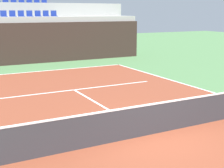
# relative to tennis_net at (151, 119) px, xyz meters

# --- Properties ---
(ground_plane) EXTENTS (80.00, 80.00, 0.00)m
(ground_plane) POSITION_rel_tennis_net_xyz_m (0.00, 0.00, -0.51)
(ground_plane) COLOR #477042
(court_surface) EXTENTS (11.00, 24.00, 0.01)m
(court_surface) POSITION_rel_tennis_net_xyz_m (0.00, 0.00, -0.50)
(court_surface) COLOR brown
(court_surface) RESTS_ON ground_plane
(baseline_far) EXTENTS (11.00, 0.10, 0.00)m
(baseline_far) POSITION_rel_tennis_net_xyz_m (0.00, 11.95, -0.50)
(baseline_far) COLOR white
(baseline_far) RESTS_ON court_surface
(service_line_far) EXTENTS (8.26, 0.10, 0.00)m
(service_line_far) POSITION_rel_tennis_net_xyz_m (0.00, 6.40, -0.50)
(service_line_far) COLOR white
(service_line_far) RESTS_ON court_surface
(centre_service_line) EXTENTS (0.10, 6.40, 0.00)m
(centre_service_line) POSITION_rel_tennis_net_xyz_m (0.00, 3.20, -0.50)
(centre_service_line) COLOR white
(centre_service_line) RESTS_ON court_surface
(back_wall) EXTENTS (17.86, 0.30, 2.87)m
(back_wall) POSITION_rel_tennis_net_xyz_m (0.00, 15.33, 0.93)
(back_wall) COLOR #33231E
(back_wall) RESTS_ON ground_plane
(stands_tier_lower) EXTENTS (17.86, 2.40, 3.27)m
(stands_tier_lower) POSITION_rel_tennis_net_xyz_m (0.00, 16.68, 1.13)
(stands_tier_lower) COLOR #9E9E99
(stands_tier_lower) RESTS_ON ground_plane
(stands_tier_upper) EXTENTS (17.86, 2.40, 4.30)m
(stands_tier_upper) POSITION_rel_tennis_net_xyz_m (0.00, 19.08, 1.64)
(stands_tier_upper) COLOR #9E9E99
(stands_tier_upper) RESTS_ON ground_plane
(seating_row_lower) EXTENTS (5.37, 0.44, 0.44)m
(seating_row_lower) POSITION_rel_tennis_net_xyz_m (0.00, 16.77, 2.89)
(seating_row_lower) COLOR navy
(seating_row_lower) RESTS_ON stands_tier_lower
(seating_row_upper) EXTENTS (5.37, 0.44, 0.44)m
(seating_row_upper) POSITION_rel_tennis_net_xyz_m (0.00, 19.17, 3.92)
(seating_row_upper) COLOR navy
(seating_row_upper) RESTS_ON stands_tier_upper
(tennis_net) EXTENTS (11.08, 0.08, 1.07)m
(tennis_net) POSITION_rel_tennis_net_xyz_m (0.00, 0.00, 0.00)
(tennis_net) COLOR black
(tennis_net) RESTS_ON court_surface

